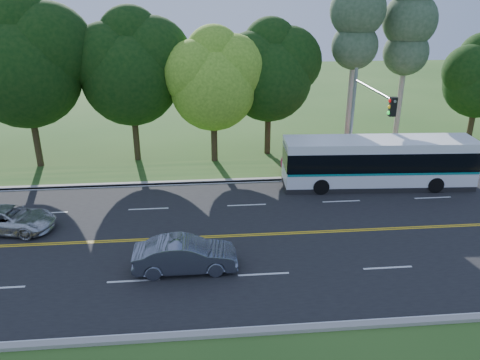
{
  "coord_description": "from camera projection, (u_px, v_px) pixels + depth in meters",
  "views": [
    {
      "loc": [
        -3.07,
        -20.38,
        11.31
      ],
      "look_at": [
        -1.01,
        2.0,
        2.18
      ],
      "focal_mm": 35.0,
      "sensor_mm": 36.0,
      "label": 1
    }
  ],
  "objects": [
    {
      "name": "lane_markings",
      "position": [
        262.0,
        234.0,
        23.3
      ],
      "size": [
        57.6,
        13.82,
        0.0
      ],
      "color": "gold",
      "rests_on": "road"
    },
    {
      "name": "suv",
      "position": [
        10.0,
        219.0,
        23.48
      ],
      "size": [
        4.78,
        2.84,
        1.25
      ],
      "primitive_type": "imported",
      "rotation": [
        0.0,
        0.0,
        1.39
      ],
      "color": "silver",
      "rests_on": "road"
    },
    {
      "name": "road",
      "position": [
        264.0,
        234.0,
        23.32
      ],
      "size": [
        60.0,
        14.0,
        0.02
      ],
      "primitive_type": "cube",
      "color": "black",
      "rests_on": "ground"
    },
    {
      "name": "grass_verge",
      "position": [
        245.0,
        170.0,
        31.61
      ],
      "size": [
        60.0,
        4.0,
        0.1
      ],
      "primitive_type": "cube",
      "color": "#2A541C",
      "rests_on": "ground"
    },
    {
      "name": "curb_north",
      "position": [
        248.0,
        180.0,
        29.89
      ],
      "size": [
        60.0,
        0.3,
        0.15
      ],
      "primitive_type": "cube",
      "color": "#9B968C",
      "rests_on": "ground"
    },
    {
      "name": "curb_south",
      "position": [
        292.0,
        329.0,
        16.7
      ],
      "size": [
        60.0,
        0.3,
        0.15
      ],
      "primitive_type": "cube",
      "color": "#9B968C",
      "rests_on": "ground"
    },
    {
      "name": "sedan",
      "position": [
        185.0,
        255.0,
        20.1
      ],
      "size": [
        4.46,
        1.6,
        1.46
      ],
      "primitive_type": "imported",
      "rotation": [
        0.0,
        0.0,
        1.58
      ],
      "color": "slate",
      "rests_on": "road"
    },
    {
      "name": "bougainvillea_hedge",
      "position": [
        354.0,
        162.0,
        31.18
      ],
      "size": [
        9.5,
        2.25,
        1.5
      ],
      "color": "#A90E48",
      "rests_on": "ground"
    },
    {
      "name": "transit_bus",
      "position": [
        378.0,
        163.0,
        28.56
      ],
      "size": [
        11.63,
        3.11,
        3.01
      ],
      "rotation": [
        0.0,
        0.0,
        -0.05
      ],
      "color": "white",
      "rests_on": "road"
    },
    {
      "name": "tree_row",
      "position": [
        165.0,
        64.0,
        31.54
      ],
      "size": [
        44.7,
        9.1,
        13.84
      ],
      "color": "#312215",
      "rests_on": "ground"
    },
    {
      "name": "ground",
      "position": [
        264.0,
        235.0,
        23.32
      ],
      "size": [
        120.0,
        120.0,
        0.0
      ],
      "primitive_type": "plane",
      "color": "#2A541C",
      "rests_on": "ground"
    },
    {
      "name": "traffic_signal",
      "position": [
        363.0,
        114.0,
        27.1
      ],
      "size": [
        0.42,
        6.1,
        7.0
      ],
      "color": "gray",
      "rests_on": "ground"
    }
  ]
}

